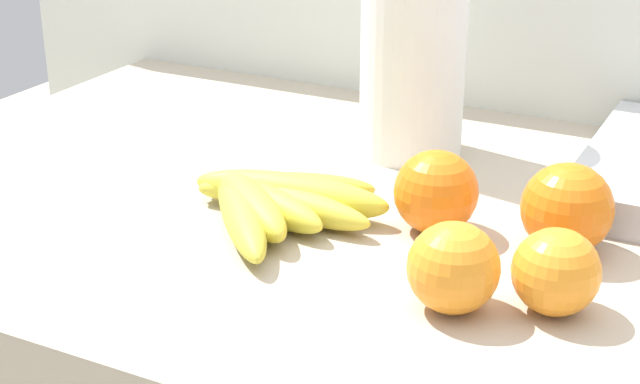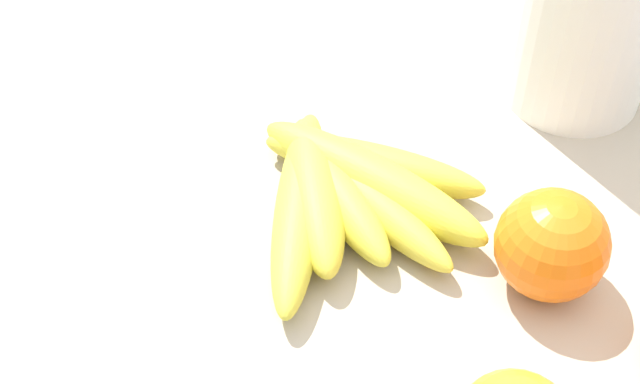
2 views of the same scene
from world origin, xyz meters
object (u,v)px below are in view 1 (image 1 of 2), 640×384
orange_right (436,192)px  banana_bunch (270,201)px  orange_back_right (556,272)px  orange_front (571,209)px  orange_center (453,268)px  paper_towel_roll (414,32)px

orange_right → banana_bunch: bearing=-163.1°
orange_back_right → orange_front: bearing=98.4°
orange_front → orange_right: size_ratio=1.04×
banana_bunch → orange_back_right: bearing=-10.2°
orange_center → orange_back_right: orange_center is taller
banana_bunch → paper_towel_roll: 0.27m
orange_front → paper_towel_roll: bearing=142.4°
banana_bunch → paper_towel_roll: paper_towel_roll is taller
banana_bunch → paper_towel_roll: size_ratio=0.70×
banana_bunch → orange_center: orange_center is taller
orange_center → paper_towel_roll: (-0.17, 0.32, 0.10)m
orange_center → orange_front: 0.16m
orange_right → orange_center: bearing=-63.7°
banana_bunch → orange_center: (0.22, -0.09, 0.02)m
orange_center → paper_towel_roll: bearing=117.6°
banana_bunch → orange_center: 0.24m
banana_bunch → orange_front: orange_front is taller
orange_center → orange_back_right: 0.08m
orange_center → orange_right: size_ratio=0.94×
orange_front → banana_bunch: bearing=-167.6°
orange_center → paper_towel_roll: size_ratio=0.24×
orange_front → orange_right: (-0.12, -0.01, -0.00)m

